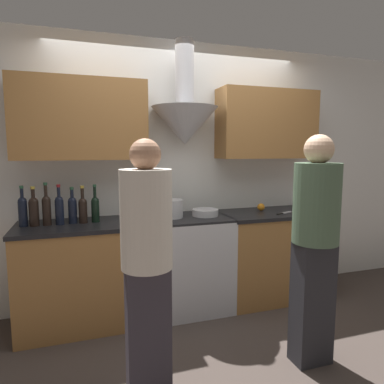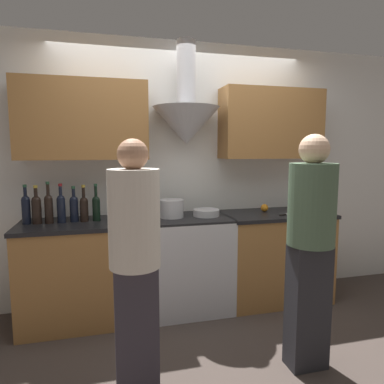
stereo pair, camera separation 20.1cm
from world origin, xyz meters
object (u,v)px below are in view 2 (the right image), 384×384
Objects in this scene: wine_bottle_4 at (74,207)px; person_foreground_left at (135,259)px; stock_pot at (171,208)px; person_foreground_right at (310,242)px; wine_bottle_3 at (61,207)px; orange_fruit at (264,208)px; wine_bottle_0 at (26,208)px; wine_bottle_5 at (84,207)px; wine_bottle_6 at (96,207)px; wine_bottle_2 at (49,207)px; mixing_bowl at (206,213)px; stove_range at (189,262)px; wine_bottle_1 at (37,208)px.

person_foreground_left reaches higher than wine_bottle_4.
person_foreground_right reaches higher than stock_pot.
person_foreground_right is at bearing -32.69° from wine_bottle_3.
orange_fruit is 0.05× the size of person_foreground_left.
stock_pot is at bearing -0.88° from wine_bottle_0.
wine_bottle_5 reaches higher than wine_bottle_4.
stock_pot is (1.26, -0.02, -0.05)m from wine_bottle_0.
orange_fruit is 1.20m from person_foreground_right.
wine_bottle_6 is at bearing 141.98° from person_foreground_right.
person_foreground_right is at bearing -29.27° from wine_bottle_0.
wine_bottle_5 is 1.19m from person_foreground_left.
mixing_bowl is (1.41, -0.02, -0.11)m from wine_bottle_2.
person_foreground_left is at bearing -72.90° from wine_bottle_5.
wine_bottle_3 reaches higher than mixing_bowl.
wine_bottle_0 reaches higher than stove_range.
stove_range is 0.96m from orange_fruit.
wine_bottle_4 is (0.10, 0.02, -0.01)m from wine_bottle_3.
wine_bottle_3 is (0.10, -0.00, -0.00)m from wine_bottle_2.
wine_bottle_1 and wine_bottle_6 have the same top height.
stove_range is 3.97× the size of stock_pot.
wine_bottle_6 is at bearing -1.86° from wine_bottle_4.
person_foreground_left is (-0.61, -1.11, 0.43)m from stove_range.
wine_bottle_6 reaches higher than orange_fruit.
wine_bottle_2 reaches higher than wine_bottle_0.
person_foreground_left is at bearing -54.32° from wine_bottle_0.
wine_bottle_6 reaches higher than mixing_bowl.
person_foreground_right reaches higher than mixing_bowl.
person_foreground_right reaches higher than stove_range.
mixing_bowl is 1.35m from person_foreground_left.
wine_bottle_4 is 1.23m from person_foreground_left.
person_foreground_right is (2.02, -1.13, -0.13)m from wine_bottle_0.
wine_bottle_5 is 0.20× the size of person_foreground_right.
person_foreground_right reaches higher than wine_bottle_1.
wine_bottle_0 is 1.26m from stock_pot.
stove_range is 2.64× the size of wine_bottle_3.
wine_bottle_0 is 0.39m from wine_bottle_4.
stove_range is at bearing -6.80° from stock_pot.
person_foreground_right reaches higher than wine_bottle_3.
wine_bottle_5 is at bearing 0.54° from wine_bottle_2.
wine_bottle_5 is at bearing -0.11° from wine_bottle_1.
stock_pot is (1.08, -0.00, -0.06)m from wine_bottle_2.
wine_bottle_3 is at bearing 179.98° from stock_pot.
wine_bottle_0 reaches higher than wine_bottle_4.
wine_bottle_2 is 1.42m from mixing_bowl.
wine_bottle_3 is 1.36× the size of mixing_bowl.
wine_bottle_3 reaches higher than wine_bottle_1.
wine_bottle_5 is (0.19, 0.00, -0.01)m from wine_bottle_3.
wine_bottle_3 is 0.29m from wine_bottle_6.
stove_range is 2.72× the size of wine_bottle_6.
person_foreground_right is (1.63, -1.13, -0.12)m from wine_bottle_4.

